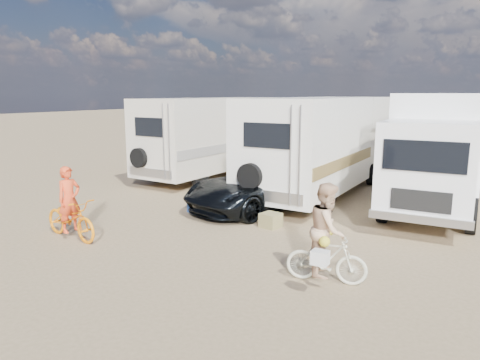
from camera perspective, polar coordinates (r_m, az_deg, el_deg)
The scene contains 11 objects.
ground at distance 10.28m, azimuth -2.44°, elevation -8.97°, with size 140.00×140.00×0.00m, color #997F5B.
rv_main at distance 15.92m, azimuth 10.32°, elevation 4.25°, with size 2.61×8.22×3.37m, color white, non-canonical shape.
rv_left at distance 19.10m, azimuth -3.53°, elevation 5.43°, with size 2.40×7.56×3.32m, color white, non-canonical shape.
box_truck at distance 14.71m, azimuth 23.88°, elevation 3.22°, with size 2.44×7.28×3.51m, color white, non-canonical shape.
dark_suv at distance 13.81m, azimuth 2.53°, elevation -0.77°, with size 2.30×5.00×1.39m, color black.
bike_man at distance 11.69m, azimuth -20.83°, elevation -4.62°, with size 0.67×1.93×1.01m, color orange.
bike_woman at distance 8.63m, azimuth 10.97°, elevation -9.92°, with size 0.43×1.53×0.92m, color beige.
rider_man at distance 11.62m, azimuth -20.93°, elevation -3.19°, with size 0.59×0.39×1.62m, color #E44620.
rider_woman at distance 8.50m, azimuth 11.07°, elevation -7.33°, with size 0.85×0.66×1.74m, color #DAAE87.
cooler at distance 13.42m, azimuth -5.37°, elevation -3.21°, with size 0.57×0.41×0.45m, color #26498E.
crate at distance 11.95m, azimuth 3.94°, elevation -5.16°, with size 0.48×0.48×0.38m, color olive.
Camera 1 is at (5.25, -8.11, 3.52)m, focal length 33.38 mm.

